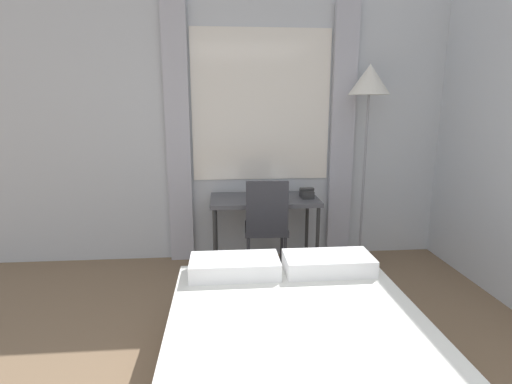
{
  "coord_description": "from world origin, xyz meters",
  "views": [
    {
      "loc": [
        -0.11,
        -0.8,
        1.64
      ],
      "look_at": [
        0.17,
        2.57,
        0.87
      ],
      "focal_mm": 28.0,
      "sensor_mm": 36.0,
      "label": 1
    }
  ],
  "objects_px": {
    "desk_chair": "(266,223)",
    "standing_lamp": "(369,89)",
    "desk": "(264,204)",
    "bed": "(303,371)",
    "book": "(274,198)",
    "telephone": "(307,193)"
  },
  "relations": [
    {
      "from": "book",
      "to": "bed",
      "type": "bearing_deg",
      "value": -92.46
    },
    {
      "from": "desk",
      "to": "telephone",
      "type": "bearing_deg",
      "value": -2.82
    },
    {
      "from": "book",
      "to": "standing_lamp",
      "type": "bearing_deg",
      "value": 8.39
    },
    {
      "from": "desk",
      "to": "book",
      "type": "bearing_deg",
      "value": -41.84
    },
    {
      "from": "telephone",
      "to": "desk_chair",
      "type": "bearing_deg",
      "value": -152.69
    },
    {
      "from": "desk",
      "to": "standing_lamp",
      "type": "relative_size",
      "value": 0.53
    },
    {
      "from": "bed",
      "to": "standing_lamp",
      "type": "distance_m",
      "value": 2.71
    },
    {
      "from": "bed",
      "to": "desk",
      "type": "bearing_deg",
      "value": 90.08
    },
    {
      "from": "desk",
      "to": "bed",
      "type": "bearing_deg",
      "value": -89.92
    },
    {
      "from": "standing_lamp",
      "to": "book",
      "type": "relative_size",
      "value": 7.94
    },
    {
      "from": "standing_lamp",
      "to": "book",
      "type": "xyz_separation_m",
      "value": [
        -0.93,
        -0.14,
        -1.02
      ]
    },
    {
      "from": "book",
      "to": "desk_chair",
      "type": "bearing_deg",
      "value": -117.91
    },
    {
      "from": "desk",
      "to": "telephone",
      "type": "xyz_separation_m",
      "value": [
        0.42,
        -0.02,
        0.11
      ]
    },
    {
      "from": "desk",
      "to": "desk_chair",
      "type": "distance_m",
      "value": 0.26
    },
    {
      "from": "telephone",
      "to": "bed",
      "type": "bearing_deg",
      "value": -102.2
    },
    {
      "from": "telephone",
      "to": "book",
      "type": "height_order",
      "value": "telephone"
    },
    {
      "from": "desk",
      "to": "bed",
      "type": "distance_m",
      "value": 1.98
    },
    {
      "from": "desk_chair",
      "to": "telephone",
      "type": "xyz_separation_m",
      "value": [
        0.42,
        0.22,
        0.22
      ]
    },
    {
      "from": "desk_chair",
      "to": "standing_lamp",
      "type": "distance_m",
      "value": 1.62
    },
    {
      "from": "desk",
      "to": "desk_chair",
      "type": "bearing_deg",
      "value": -90.99
    },
    {
      "from": "bed",
      "to": "telephone",
      "type": "height_order",
      "value": "telephone"
    },
    {
      "from": "standing_lamp",
      "to": "telephone",
      "type": "height_order",
      "value": "standing_lamp"
    }
  ]
}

